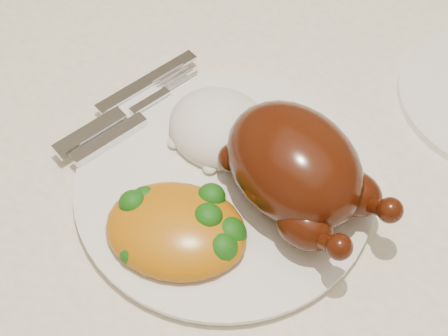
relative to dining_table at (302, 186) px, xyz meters
The scene contains 7 objects.
dining_table is the anchor object (origin of this frame).
tablecloth 0.07m from the dining_table, ahead, with size 1.73×1.03×0.18m.
dinner_plate 0.16m from the dining_table, 107.45° to the right, with size 0.29×0.29×0.01m, color white.
roast_chicken 0.18m from the dining_table, 72.14° to the right, with size 0.19×0.15×0.09m.
rice_mound 0.16m from the dining_table, 136.70° to the right, with size 0.12×0.11×0.06m.
mac_and_cheese 0.22m from the dining_table, 98.84° to the right, with size 0.16×0.14×0.05m.
cutlery 0.24m from the dining_table, 145.36° to the right, with size 0.06×0.20×0.01m.
Camera 1 is at (0.17, -0.39, 1.28)m, focal length 50.00 mm.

